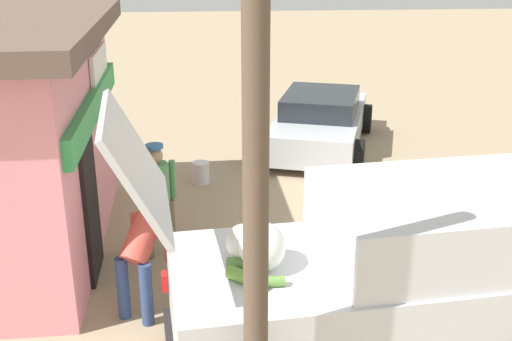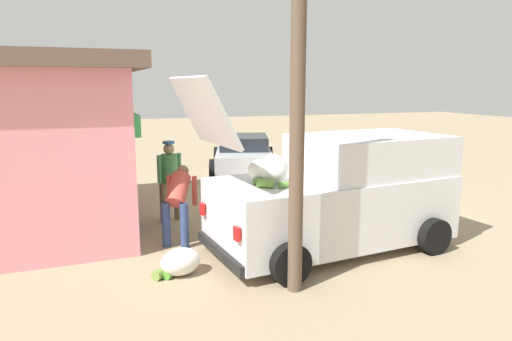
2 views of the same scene
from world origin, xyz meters
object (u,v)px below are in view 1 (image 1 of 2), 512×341
object	(u,v)px
customer_bending	(141,252)
paint_bucket	(201,172)
delivery_van	(384,280)
parked_sedan	(320,122)
vendor_standing	(157,193)

from	to	relation	value
customer_bending	paint_bucket	xyz separation A→B (m)	(4.29, -0.68, -0.64)
delivery_van	customer_bending	size ratio (longest dim) A/B	3.46
paint_bucket	customer_bending	bearing A→B (deg)	170.99
delivery_van	parked_sedan	size ratio (longest dim) A/B	1.11
parked_sedan	vendor_standing	world-z (taller)	vendor_standing
paint_bucket	delivery_van	bearing A→B (deg)	-159.84
vendor_standing	paint_bucket	bearing A→B (deg)	-11.75
delivery_van	parked_sedan	xyz separation A→B (m)	(7.24, -0.60, -0.39)
parked_sedan	delivery_van	bearing A→B (deg)	175.25
parked_sedan	customer_bending	world-z (taller)	customer_bending
delivery_van	vendor_standing	size ratio (longest dim) A/B	2.85
delivery_van	vendor_standing	distance (m)	3.61
customer_bending	paint_bucket	size ratio (longest dim) A/B	3.47
customer_bending	delivery_van	bearing A→B (deg)	-112.09
parked_sedan	paint_bucket	bearing A→B (deg)	126.23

